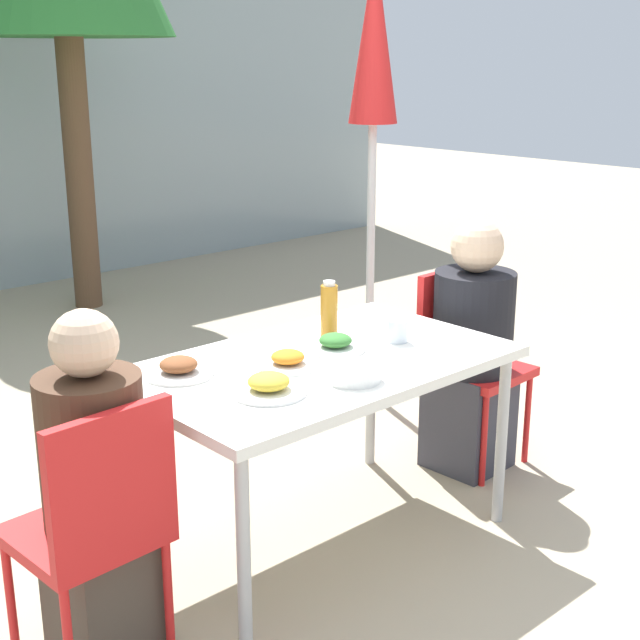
% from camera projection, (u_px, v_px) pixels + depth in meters
% --- Properties ---
extents(ground_plane, '(24.00, 24.00, 0.00)m').
position_uv_depth(ground_plane, '(320.00, 541.00, 3.46)').
color(ground_plane, tan).
extents(dining_table, '(1.40, 0.84, 0.75)m').
position_uv_depth(dining_table, '(320.00, 374.00, 3.26)').
color(dining_table, white).
rests_on(dining_table, ground).
extents(chair_left, '(0.42, 0.42, 0.89)m').
position_uv_depth(chair_left, '(97.00, 519.00, 2.57)').
color(chair_left, red).
rests_on(chair_left, ground).
extents(person_left, '(0.31, 0.31, 1.13)m').
position_uv_depth(person_left, '(96.00, 500.00, 2.65)').
color(person_left, '#473D33').
rests_on(person_left, ground).
extents(chair_right, '(0.42, 0.42, 0.89)m').
position_uv_depth(chair_right, '(464.00, 351.00, 4.04)').
color(chair_right, red).
rests_on(chair_right, ground).
extents(person_right, '(0.36, 0.36, 1.14)m').
position_uv_depth(person_right, '(472.00, 354.00, 3.95)').
color(person_right, '#383842').
rests_on(person_right, ground).
extents(closed_umbrella, '(0.36, 0.36, 2.34)m').
position_uv_depth(closed_umbrella, '(373.00, 84.00, 4.51)').
color(closed_umbrella, '#333333').
rests_on(closed_umbrella, ground).
extents(plate_0, '(0.22, 0.22, 0.06)m').
position_uv_depth(plate_0, '(288.00, 361.00, 3.16)').
color(plate_0, white).
rests_on(plate_0, dining_table).
extents(plate_1, '(0.23, 0.23, 0.06)m').
position_uv_depth(plate_1, '(335.00, 344.00, 3.34)').
color(plate_1, white).
rests_on(plate_1, dining_table).
extents(plate_2, '(0.24, 0.24, 0.07)m').
position_uv_depth(plate_2, '(179.00, 369.00, 3.08)').
color(plate_2, white).
rests_on(plate_2, dining_table).
extents(plate_3, '(0.25, 0.25, 0.07)m').
position_uv_depth(plate_3, '(269.00, 386.00, 2.91)').
color(plate_3, white).
rests_on(plate_3, dining_table).
extents(bottle, '(0.07, 0.07, 0.22)m').
position_uv_depth(bottle, '(329.00, 310.00, 3.49)').
color(bottle, '#B7751E').
rests_on(bottle, dining_table).
extents(drinking_cup, '(0.08, 0.08, 0.09)m').
position_uv_depth(drinking_cup, '(397.00, 331.00, 3.44)').
color(drinking_cup, silver).
rests_on(drinking_cup, dining_table).
extents(salad_bowl, '(0.19, 0.19, 0.05)m').
position_uv_depth(salad_bowl, '(353.00, 373.00, 3.03)').
color(salad_bowl, white).
rests_on(salad_bowl, dining_table).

